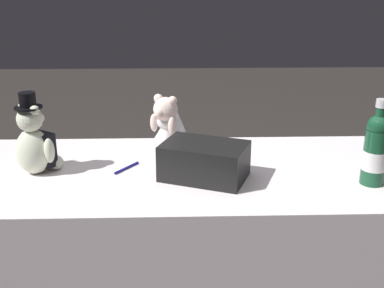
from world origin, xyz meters
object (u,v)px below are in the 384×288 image
Objects in this scene: champagne_bottle at (376,149)px; teddy_bear_groom at (35,143)px; teddy_bear_bride at (168,126)px; signing_pen at (128,167)px; gift_case_black at (204,161)px.

teddy_bear_groom is at bearing 173.44° from champagne_bottle.
teddy_bear_bride reaches higher than signing_pen.
champagne_bottle reaches higher than signing_pen.
gift_case_black is at bearing -6.56° from teddy_bear_groom.
signing_pen is (-0.85, 0.16, -0.12)m from champagne_bottle.
teddy_bear_bride is at bearing 153.50° from champagne_bottle.
teddy_bear_bride is at bearing 24.79° from teddy_bear_groom.
signing_pen is at bearing 169.61° from champagne_bottle.
teddy_bear_groom is 1.18m from champagne_bottle.
teddy_bear_bride is 0.78× the size of champagne_bottle.
teddy_bear_groom is at bearing 173.44° from gift_case_black.
teddy_bear_groom is 2.63× the size of signing_pen.
teddy_bear_bride is 0.69× the size of gift_case_black.
teddy_bear_bride reaches higher than gift_case_black.
teddy_bear_groom reaches higher than gift_case_black.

